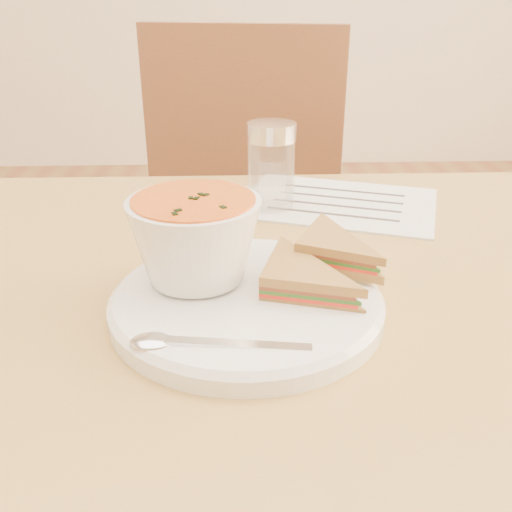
{
  "coord_description": "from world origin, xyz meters",
  "views": [
    {
      "loc": [
        -0.06,
        -0.57,
        1.04
      ],
      "look_at": [
        -0.04,
        -0.07,
        0.8
      ],
      "focal_mm": 40.0,
      "sensor_mm": 36.0,
      "label": 1
    }
  ],
  "objects_px": {
    "chair_far": "(225,283)",
    "plate": "(247,304)",
    "dining_table": "(280,506)",
    "soup_bowl": "(195,244)",
    "condiment_shaker": "(271,167)"
  },
  "relations": [
    {
      "from": "chair_far",
      "to": "plate",
      "type": "relative_size",
      "value": 3.67
    },
    {
      "from": "dining_table",
      "to": "condiment_shaker",
      "type": "xyz_separation_m",
      "value": [
        -0.0,
        0.19,
        0.44
      ]
    },
    {
      "from": "soup_bowl",
      "to": "condiment_shaker",
      "type": "xyz_separation_m",
      "value": [
        0.09,
        0.26,
        0.0
      ]
    },
    {
      "from": "condiment_shaker",
      "to": "soup_bowl",
      "type": "bearing_deg",
      "value": -109.39
    },
    {
      "from": "dining_table",
      "to": "plate",
      "type": "distance_m",
      "value": 0.4
    },
    {
      "from": "chair_far",
      "to": "plate",
      "type": "height_order",
      "value": "chair_far"
    },
    {
      "from": "plate",
      "to": "soup_bowl",
      "type": "xyz_separation_m",
      "value": [
        -0.05,
        0.03,
        0.05
      ]
    },
    {
      "from": "chair_far",
      "to": "condiment_shaker",
      "type": "distance_m",
      "value": 0.43
    },
    {
      "from": "plate",
      "to": "soup_bowl",
      "type": "distance_m",
      "value": 0.08
    },
    {
      "from": "plate",
      "to": "condiment_shaker",
      "type": "xyz_separation_m",
      "value": [
        0.04,
        0.28,
        0.05
      ]
    },
    {
      "from": "dining_table",
      "to": "chair_far",
      "type": "distance_m",
      "value": 0.48
    },
    {
      "from": "dining_table",
      "to": "chair_far",
      "type": "xyz_separation_m",
      "value": [
        -0.08,
        0.46,
        0.11
      ]
    },
    {
      "from": "chair_far",
      "to": "condiment_shaker",
      "type": "height_order",
      "value": "chair_far"
    },
    {
      "from": "dining_table",
      "to": "soup_bowl",
      "type": "height_order",
      "value": "soup_bowl"
    },
    {
      "from": "plate",
      "to": "chair_far",
      "type": "bearing_deg",
      "value": 93.44
    }
  ]
}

